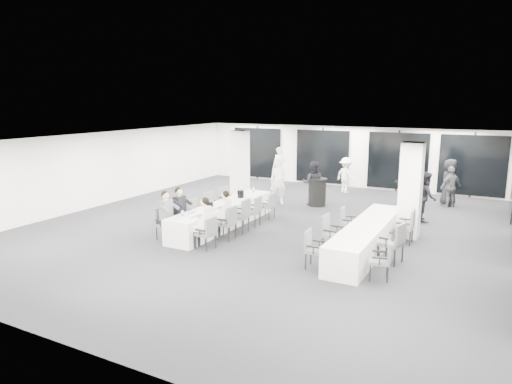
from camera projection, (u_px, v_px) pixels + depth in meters
room at (306, 181)px, 14.90m from camera, size 14.04×16.04×2.84m
column_left at (240, 165)px, 18.39m from camera, size 0.60×0.60×2.80m
column_right at (410, 190)px, 13.28m from camera, size 0.60×0.60×2.80m
banquet_table_main at (224, 215)px, 14.54m from camera, size 0.90×5.00×0.75m
banquet_table_side at (367, 237)px, 12.21m from camera, size 0.90×5.00×0.75m
cocktail_table at (317, 192)px, 17.44m from camera, size 0.76×0.76×1.06m
chair_main_left_near at (164, 221)px, 13.21m from camera, size 0.49×0.54×0.93m
chair_main_left_second at (177, 216)px, 13.75m from camera, size 0.50×0.56×0.98m
chair_main_left_mid at (196, 211)px, 14.57m from camera, size 0.50×0.54×0.88m
chair_main_left_fourth at (211, 204)px, 15.36m from camera, size 0.57×0.60×0.95m
chair_main_left_far at (226, 199)px, 16.20m from camera, size 0.58×0.61×0.96m
chair_main_right_near at (208, 231)px, 12.28m from camera, size 0.51×0.55×0.90m
chair_main_right_second at (228, 221)px, 13.18m from camera, size 0.50×0.56×0.98m
chair_main_right_mid at (242, 214)px, 13.84m from camera, size 0.56×0.61×1.04m
chair_main_right_fourth at (254, 209)px, 14.56m from camera, size 0.52×0.58×0.97m
chair_main_right_far at (269, 204)px, 15.52m from camera, size 0.48×0.52×0.87m
chair_side_left_near at (313, 247)px, 10.94m from camera, size 0.49×0.54×0.93m
chair_side_left_mid at (330, 231)px, 12.06m from camera, size 0.53×0.59×1.01m
chair_side_left_far at (347, 221)px, 13.32m from camera, size 0.49×0.54×0.91m
chair_side_right_near at (383, 258)px, 10.20m from camera, size 0.54×0.57×0.89m
chair_side_right_mid at (395, 241)px, 11.21m from camera, size 0.64×0.66×1.04m
chair_side_right_far at (407, 224)px, 12.77m from camera, size 0.51×0.57×0.98m
seated_guest_a at (168, 213)px, 13.08m from camera, size 0.50×0.38×1.44m
seated_guest_b at (181, 208)px, 13.63m from camera, size 0.50×0.38×1.44m
seated_guest_c at (203, 220)px, 12.30m from camera, size 0.50×0.38×1.44m
seated_guest_d at (223, 212)px, 13.20m from camera, size 0.50×0.38×1.44m
standing_guest_a at (278, 178)px, 17.70m from camera, size 0.94×0.90×2.01m
standing_guest_b at (313, 180)px, 17.48m from camera, size 1.05×0.80×1.93m
standing_guest_c at (346, 173)px, 19.85m from camera, size 1.27×1.02×1.75m
standing_guest_d at (451, 184)px, 17.17m from camera, size 1.12×1.16×1.76m
standing_guest_e at (449, 179)px, 17.37m from camera, size 0.75×1.06×2.04m
standing_guest_f at (408, 183)px, 17.47m from camera, size 1.66×1.25×1.70m
standing_guest_g at (279, 164)px, 21.22m from camera, size 0.82×0.69×2.11m
standing_guest_h at (426, 193)px, 15.11m from camera, size 0.80×1.04×1.90m
ice_bucket_near at (210, 205)px, 13.70m from camera, size 0.22×0.22×0.25m
ice_bucket_far at (241, 194)px, 15.37m from camera, size 0.22×0.22×0.25m
water_bottle_a at (182, 214)px, 12.75m from camera, size 0.06×0.06×0.20m
water_bottle_b at (228, 200)px, 14.56m from camera, size 0.06×0.06×0.20m
water_bottle_c at (253, 190)px, 16.03m from camera, size 0.07×0.07×0.23m
plate_a at (193, 213)px, 13.23m from camera, size 0.21×0.21×0.03m
plate_b at (195, 216)px, 12.94m from camera, size 0.22×0.22×0.03m
plate_c at (217, 208)px, 13.92m from camera, size 0.18×0.18×0.03m
wine_glass at (188, 215)px, 12.42m from camera, size 0.08×0.08×0.20m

